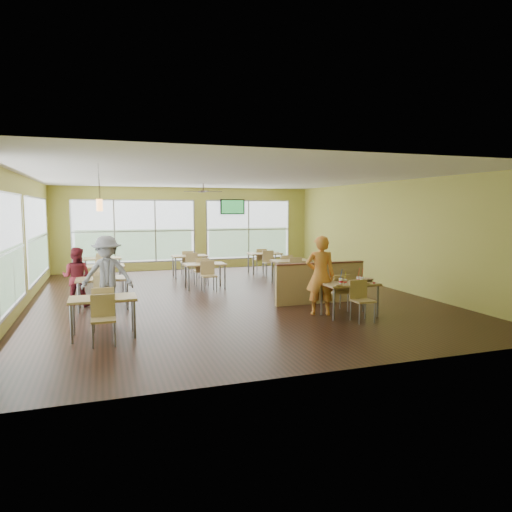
# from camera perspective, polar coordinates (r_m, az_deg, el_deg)

# --- Properties ---
(room) EXTENTS (12.00, 12.04, 3.20)m
(room) POSITION_cam_1_polar(r_m,az_deg,el_deg) (12.25, -3.61, 2.26)
(room) COLOR black
(room) RESTS_ON ground
(window_bays) EXTENTS (9.24, 10.24, 2.38)m
(window_bays) POSITION_cam_1_polar(r_m,az_deg,el_deg) (14.92, -16.61, 2.21)
(window_bays) COLOR white
(window_bays) RESTS_ON room
(main_table) EXTENTS (1.22, 1.52, 0.87)m
(main_table) POSITION_cam_1_polar(r_m,az_deg,el_deg) (10.36, 11.62, -3.94)
(main_table) COLOR tan
(main_table) RESTS_ON floor
(half_wall_divider) EXTENTS (2.40, 0.14, 1.04)m
(half_wall_divider) POSITION_cam_1_polar(r_m,az_deg,el_deg) (11.63, 8.01, -3.33)
(half_wall_divider) COLOR tan
(half_wall_divider) RESTS_ON floor
(dining_tables) EXTENTS (6.92, 8.72, 0.87)m
(dining_tables) POSITION_cam_1_polar(r_m,az_deg,el_deg) (13.79, -9.65, -1.44)
(dining_tables) COLOR tan
(dining_tables) RESTS_ON floor
(pendant_lights) EXTENTS (0.11, 7.31, 0.86)m
(pendant_lights) POSITION_cam_1_polar(r_m,az_deg,el_deg) (12.48, -18.89, 5.94)
(pendant_lights) COLOR #2D2119
(pendant_lights) RESTS_ON ceiling
(ceiling_fan) EXTENTS (1.25, 1.25, 0.29)m
(ceiling_fan) POSITION_cam_1_polar(r_m,az_deg,el_deg) (15.15, -6.61, 8.04)
(ceiling_fan) COLOR #2D2119
(ceiling_fan) RESTS_ON ceiling
(tv_backwall) EXTENTS (1.00, 0.07, 0.60)m
(tv_backwall) POSITION_cam_1_polar(r_m,az_deg,el_deg) (18.38, -2.96, 6.16)
(tv_backwall) COLOR black
(tv_backwall) RESTS_ON wall_back
(man_plaid) EXTENTS (0.76, 0.62, 1.79)m
(man_plaid) POSITION_cam_1_polar(r_m,az_deg,el_deg) (10.32, 8.04, -2.42)
(man_plaid) COLOR #E34819
(man_plaid) RESTS_ON floor
(patron_maroon) EXTENTS (0.85, 0.75, 1.45)m
(patron_maroon) POSITION_cam_1_polar(r_m,az_deg,el_deg) (11.96, -21.52, -2.45)
(patron_maroon) COLOR maroon
(patron_maroon) RESTS_ON floor
(patron_grey) EXTENTS (1.22, 0.80, 1.77)m
(patron_grey) POSITION_cam_1_polar(r_m,az_deg,el_deg) (10.94, -18.10, -2.23)
(patron_grey) COLOR slate
(patron_grey) RESTS_ON floor
(cup_blue) EXTENTS (0.10, 0.10, 0.36)m
(cup_blue) POSITION_cam_1_polar(r_m,az_deg,el_deg) (10.03, 10.59, -3.12)
(cup_blue) COLOR white
(cup_blue) RESTS_ON main_table
(cup_yellow) EXTENTS (0.08, 0.08, 0.30)m
(cup_yellow) POSITION_cam_1_polar(r_m,az_deg,el_deg) (10.08, 11.08, -3.16)
(cup_yellow) COLOR white
(cup_yellow) RESTS_ON main_table
(cup_red_near) EXTENTS (0.10, 0.10, 0.35)m
(cup_red_near) POSITION_cam_1_polar(r_m,az_deg,el_deg) (10.37, 12.72, -2.88)
(cup_red_near) COLOR white
(cup_red_near) RESTS_ON main_table
(cup_red_far) EXTENTS (0.10, 0.10, 0.37)m
(cup_red_far) POSITION_cam_1_polar(r_m,az_deg,el_deg) (10.29, 13.12, -2.95)
(cup_red_far) COLOR white
(cup_red_far) RESTS_ON main_table
(food_basket) EXTENTS (0.26, 0.26, 0.06)m
(food_basket) POSITION_cam_1_polar(r_m,az_deg,el_deg) (10.65, 13.78, -2.88)
(food_basket) COLOR black
(food_basket) RESTS_ON main_table
(ketchup_cup) EXTENTS (0.06, 0.06, 0.02)m
(ketchup_cup) POSITION_cam_1_polar(r_m,az_deg,el_deg) (10.36, 14.54, -3.27)
(ketchup_cup) COLOR #AC1928
(ketchup_cup) RESTS_ON main_table
(wrapper_left) EXTENTS (0.18, 0.16, 0.04)m
(wrapper_left) POSITION_cam_1_polar(r_m,az_deg,el_deg) (9.86, 10.31, -3.58)
(wrapper_left) COLOR #A2864E
(wrapper_left) RESTS_ON main_table
(wrapper_mid) EXTENTS (0.26, 0.25, 0.05)m
(wrapper_mid) POSITION_cam_1_polar(r_m,az_deg,el_deg) (10.48, 10.78, -3.00)
(wrapper_mid) COLOR #A2864E
(wrapper_mid) RESTS_ON main_table
(wrapper_right) EXTENTS (0.17, 0.16, 0.04)m
(wrapper_right) POSITION_cam_1_polar(r_m,az_deg,el_deg) (10.25, 13.73, -3.31)
(wrapper_right) COLOR #A2864E
(wrapper_right) RESTS_ON main_table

